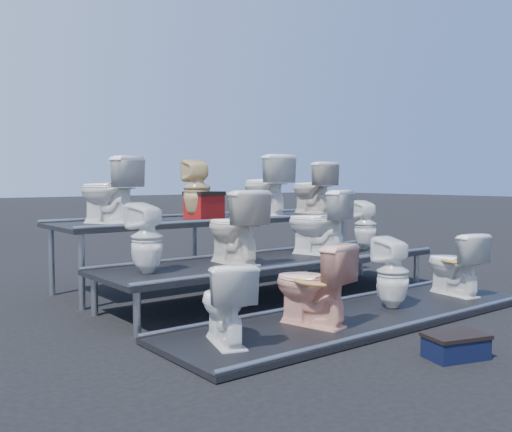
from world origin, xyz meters
TOP-DOWN VIEW (x-y plane):
  - ground at (0.00, 0.00)m, footprint 80.00×80.00m
  - tier_front at (0.00, -1.30)m, footprint 4.20×1.20m
  - tier_mid at (0.00, 0.00)m, footprint 4.20×1.20m
  - tier_back at (0.00, 1.30)m, footprint 4.20×1.20m
  - toilet_0 at (-1.61, -1.30)m, footprint 0.56×0.74m
  - toilet_1 at (-0.66, -1.30)m, footprint 0.58×0.81m
  - toilet_2 at (0.47, -1.30)m, footprint 0.35×0.36m
  - toilet_3 at (1.56, -1.30)m, footprint 0.51×0.76m
  - toilet_4 at (-1.63, 0.00)m, footprint 0.39×0.39m
  - toilet_5 at (-0.59, 0.00)m, footprint 0.48×0.80m
  - toilet_6 at (0.66, 0.00)m, footprint 0.67×0.87m
  - toilet_7 at (1.53, 0.00)m, footprint 0.35×0.35m
  - toilet_8 at (-1.46, 1.30)m, footprint 0.71×0.88m
  - toilet_9 at (-0.25, 1.30)m, footprint 0.43×0.44m
  - toilet_10 at (0.88, 1.30)m, footprint 0.52×0.86m
  - toilet_11 at (1.79, 1.30)m, footprint 0.46×0.77m
  - red_crate at (-0.14, 1.30)m, footprint 0.48×0.41m
  - step_stool at (-0.32, -2.55)m, footprint 0.51×0.39m

SIDE VIEW (x-z plane):
  - ground at x=0.00m, z-range 0.00..0.00m
  - tier_front at x=0.00m, z-range 0.00..0.06m
  - step_stool at x=-0.32m, z-range 0.00..0.16m
  - tier_mid at x=0.00m, z-range 0.00..0.46m
  - toilet_0 at x=-1.61m, z-range 0.06..0.72m
  - toilet_3 at x=1.56m, z-range 0.06..0.77m
  - toilet_2 at x=0.47m, z-range 0.06..0.79m
  - tier_back at x=0.00m, z-range 0.00..0.86m
  - toilet_1 at x=-0.66m, z-range 0.06..0.81m
  - toilet_7 at x=1.53m, z-range 0.46..1.10m
  - toilet_4 at x=-1.63m, z-range 0.46..1.15m
  - toilet_6 at x=0.66m, z-range 0.46..1.25m
  - toilet_5 at x=-0.59m, z-range 0.46..1.26m
  - red_crate at x=-0.14m, z-range 0.86..1.17m
  - toilet_11 at x=1.79m, z-range 0.86..1.63m
  - toilet_8 at x=-1.46m, z-range 0.86..1.64m
  - toilet_9 at x=-0.25m, z-range 0.86..1.64m
  - toilet_10 at x=0.88m, z-range 0.86..1.71m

